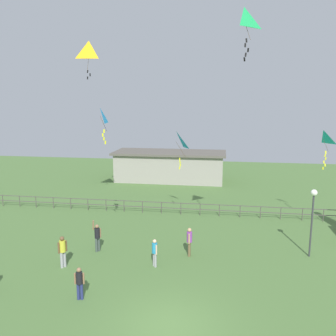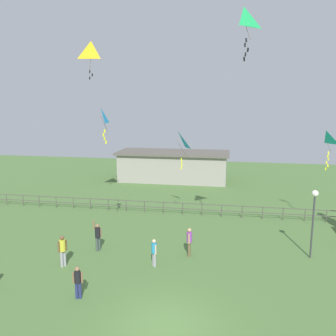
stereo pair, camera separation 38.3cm
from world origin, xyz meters
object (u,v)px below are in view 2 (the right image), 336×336
at_px(person_0, 98,235).
at_px(person_1, 78,280).
at_px(person_2, 154,251).
at_px(kite_2, 91,53).
at_px(lamppost, 314,208).
at_px(kite_3, 244,20).
at_px(kite_0, 178,143).
at_px(kite_1, 101,117).
at_px(kite_4, 326,140).
at_px(person_3, 63,249).
at_px(person_4, 189,240).

height_order(person_0, person_1, person_0).
distance_m(person_2, kite_2, 14.70).
distance_m(lamppost, kite_2, 17.85).
distance_m(person_2, kite_3, 12.48).
xyz_separation_m(kite_0, kite_1, (-3.69, -5.41, 2.03)).
bearing_deg(person_2, kite_1, 147.81).
bearing_deg(kite_4, kite_2, -178.95).
bearing_deg(kite_0, kite_2, -176.88).
distance_m(person_0, kite_0, 8.80).
relative_size(lamppost, person_3, 2.27).
bearing_deg(person_3, person_0, 63.91).
distance_m(kite_0, kite_3, 10.30).
distance_m(person_1, kite_1, 9.20).
xyz_separation_m(kite_2, kite_4, (16.13, 0.30, -5.92)).
height_order(kite_2, kite_4, kite_2).
bearing_deg(kite_3, person_0, 177.52).
height_order(person_4, kite_3, kite_3).
bearing_deg(person_1, kite_2, 106.96).
bearing_deg(person_1, kite_3, 34.20).
bearing_deg(kite_1, kite_4, 21.45).
distance_m(kite_1, kite_3, 9.22).
bearing_deg(kite_3, kite_0, 122.14).
relative_size(person_1, kite_2, 0.60).
xyz_separation_m(person_3, kite_0, (4.93, 8.51, 4.83)).
distance_m(lamppost, person_4, 7.15).
bearing_deg(person_0, kite_1, 80.91).
bearing_deg(lamppost, kite_3, -159.97).
xyz_separation_m(person_3, kite_1, (1.24, 3.10, 6.86)).
bearing_deg(person_0, lamppost, 5.61).
distance_m(person_4, kite_1, 8.71).
height_order(person_0, kite_4, kite_4).
xyz_separation_m(person_0, person_2, (3.71, -1.40, -0.10)).
relative_size(person_2, kite_4, 0.58).
bearing_deg(person_0, kite_4, 24.26).
xyz_separation_m(lamppost, kite_1, (-12.08, -0.35, 4.95)).
distance_m(person_2, person_3, 4.88).
height_order(person_2, kite_1, kite_1).
distance_m(person_0, person_1, 5.17).
bearing_deg(kite_3, kite_4, 48.43).
height_order(lamppost, person_1, lamppost).
bearing_deg(person_3, kite_4, 29.60).
bearing_deg(kite_4, person_1, -138.53).
relative_size(person_1, person_2, 0.99).
relative_size(lamppost, kite_1, 1.89).
bearing_deg(person_4, person_0, -177.60).
relative_size(person_0, kite_0, 0.72).
relative_size(person_2, kite_2, 0.60).
relative_size(person_0, person_3, 1.12).
relative_size(person_2, kite_3, 0.61).
xyz_separation_m(person_3, kite_3, (9.08, 1.90, 11.56)).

